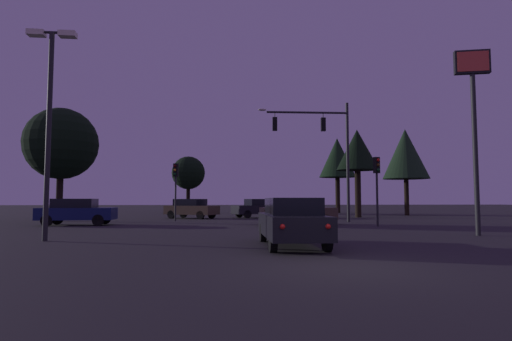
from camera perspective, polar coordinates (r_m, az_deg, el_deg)
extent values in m
plane|color=#262326|center=(33.49, -1.07, -6.55)|extent=(168.00, 168.00, 0.00)
cylinder|color=#232326|center=(28.16, 12.54, 1.17)|extent=(0.20, 0.20, 7.95)
cylinder|color=#232326|center=(28.03, 7.05, 7.94)|extent=(5.41, 0.38, 0.14)
ellipsoid|color=#F4EACC|center=(27.67, 0.85, 8.38)|extent=(0.56, 0.28, 0.16)
cylinder|color=#232326|center=(28.21, 9.24, 7.53)|extent=(0.05, 0.05, 0.34)
cube|color=black|center=(28.09, 9.25, 6.28)|extent=(0.31, 0.25, 0.90)
sphere|color=red|center=(28.28, 9.18, 6.79)|extent=(0.18, 0.18, 0.18)
sphere|color=#56380C|center=(28.23, 9.19, 6.23)|extent=(0.18, 0.18, 0.18)
sphere|color=#0C4219|center=(28.18, 9.20, 5.67)|extent=(0.18, 0.18, 0.18)
cylinder|color=#232326|center=(27.68, 2.61, 7.69)|extent=(0.05, 0.05, 0.35)
cube|color=black|center=(27.56, 2.61, 6.42)|extent=(0.31, 0.25, 0.90)
sphere|color=red|center=(27.75, 2.58, 6.94)|extent=(0.18, 0.18, 0.18)
sphere|color=#56380C|center=(27.70, 2.58, 6.37)|extent=(0.18, 0.18, 0.18)
sphere|color=#0C4219|center=(27.65, 2.58, 5.80)|extent=(0.18, 0.18, 0.18)
cylinder|color=#232326|center=(28.77, -11.04, -3.86)|extent=(0.12, 0.12, 3.04)
cube|color=black|center=(28.84, -10.99, 0.06)|extent=(0.37, 0.34, 0.90)
sphere|color=#4C0A0A|center=(28.74, -11.11, 0.63)|extent=(0.18, 0.18, 0.18)
sphere|color=#F9A319|center=(28.72, -11.12, 0.08)|extent=(0.18, 0.18, 0.18)
sphere|color=#0C4219|center=(28.70, -11.13, -0.48)|extent=(0.18, 0.18, 0.18)
cylinder|color=#232326|center=(23.91, 16.37, -3.87)|extent=(0.12, 0.12, 2.94)
cube|color=black|center=(23.98, 16.28, 0.71)|extent=(0.36, 0.33, 0.90)
sphere|color=red|center=(23.91, 16.49, 1.41)|extent=(0.18, 0.18, 0.18)
sphere|color=#56380C|center=(23.88, 16.51, 0.74)|extent=(0.18, 0.18, 0.18)
sphere|color=#0C4219|center=(23.86, 16.52, 0.07)|extent=(0.18, 0.18, 0.18)
cube|color=black|center=(13.22, 4.91, -7.51)|extent=(1.86, 4.56, 0.68)
cube|color=black|center=(13.05, 5.00, -4.92)|extent=(1.56, 2.48, 0.52)
cylinder|color=black|center=(14.62, 0.98, -8.53)|extent=(0.22, 0.65, 0.64)
cylinder|color=black|center=(14.84, 6.93, -8.43)|extent=(0.22, 0.65, 0.64)
cylinder|color=black|center=(11.67, 2.36, -9.66)|extent=(0.22, 0.65, 0.64)
cylinder|color=black|center=(11.94, 9.76, -9.48)|extent=(0.22, 0.65, 0.64)
sphere|color=red|center=(10.89, 3.67, -7.74)|extent=(0.14, 0.14, 0.14)
sphere|color=red|center=(11.12, 9.92, -7.61)|extent=(0.14, 0.14, 0.14)
cube|color=#0F1947|center=(26.01, -23.41, -5.48)|extent=(4.17, 1.91, 0.68)
cube|color=black|center=(26.04, -23.69, -4.15)|extent=(2.26, 1.62, 0.52)
cylinder|color=black|center=(26.47, -20.07, -6.28)|extent=(0.64, 0.21, 0.64)
cylinder|color=black|center=(24.88, -20.93, -6.41)|extent=(0.64, 0.21, 0.64)
cylinder|color=black|center=(27.21, -25.71, -6.05)|extent=(0.64, 0.21, 0.64)
cylinder|color=black|center=(25.67, -26.89, -6.16)|extent=(0.64, 0.21, 0.64)
sphere|color=red|center=(27.27, -27.23, -5.08)|extent=(0.14, 0.14, 0.14)
sphere|color=red|center=(26.06, -28.21, -5.11)|extent=(0.14, 0.14, 0.14)
cube|color=#473828|center=(24.45, 5.78, -5.91)|extent=(4.36, 2.05, 0.68)
cube|color=black|center=(24.47, 6.11, -4.50)|extent=(2.38, 1.70, 0.52)
cylinder|color=black|center=(23.34, 2.91, -6.85)|extent=(0.65, 0.23, 0.64)
cylinder|color=black|center=(24.96, 2.14, -6.67)|extent=(0.65, 0.23, 0.64)
cylinder|color=black|center=(24.07, 9.56, -6.71)|extent=(0.65, 0.23, 0.64)
cylinder|color=black|center=(25.64, 8.40, -6.56)|extent=(0.65, 0.23, 0.64)
sphere|color=red|center=(24.46, 11.06, -5.62)|extent=(0.14, 0.14, 0.14)
sphere|color=red|center=(25.68, 10.08, -5.55)|extent=(0.14, 0.14, 0.14)
cube|color=black|center=(33.90, 0.42, -5.40)|extent=(4.62, 3.12, 0.68)
cube|color=black|center=(33.95, 0.65, -4.39)|extent=(2.68, 2.26, 0.52)
cylinder|color=black|center=(32.57, -1.20, -6.06)|extent=(0.67, 0.39, 0.64)
cylinder|color=black|center=(34.12, -2.32, -5.96)|extent=(0.67, 0.39, 0.64)
cylinder|color=black|center=(33.77, 3.19, -5.98)|extent=(0.67, 0.39, 0.64)
cylinder|color=black|center=(35.27, 1.92, -5.90)|extent=(0.67, 0.39, 0.64)
sphere|color=red|center=(34.26, 4.14, -5.21)|extent=(0.14, 0.14, 0.14)
sphere|color=red|center=(35.43, 3.12, -5.18)|extent=(0.14, 0.14, 0.14)
cube|color=#473828|center=(32.77, -8.86, -5.40)|extent=(4.40, 3.64, 0.68)
cube|color=black|center=(32.85, -9.06, -4.35)|extent=(2.68, 2.47, 0.52)
cylinder|color=black|center=(32.75, -6.12, -6.02)|extent=(0.65, 0.50, 0.64)
cylinder|color=black|center=(31.37, -7.66, -6.10)|extent=(0.65, 0.50, 0.64)
cylinder|color=black|center=(34.20, -9.97, -5.90)|extent=(0.65, 0.50, 0.64)
cylinder|color=black|center=(32.89, -11.60, -5.95)|extent=(0.65, 0.50, 0.64)
sphere|color=red|center=(34.45, -11.08, -5.14)|extent=(0.14, 0.14, 0.14)
sphere|color=red|center=(33.43, -12.37, -5.16)|extent=(0.14, 0.14, 0.14)
cylinder|color=#232326|center=(16.67, -26.69, 4.40)|extent=(0.18, 0.18, 7.57)
cylinder|color=#232326|center=(17.60, -26.29, 16.69)|extent=(1.32, 0.10, 0.10)
cube|color=#F4EACC|center=(17.77, -28.03, 16.37)|extent=(0.60, 0.36, 0.20)
cube|color=#F4EACC|center=(17.40, -24.52, 16.70)|extent=(0.60, 0.36, 0.20)
cylinder|color=#232326|center=(19.37, 27.99, 2.07)|extent=(0.20, 0.20, 6.73)
cube|color=black|center=(20.12, 27.62, 13.08)|extent=(1.42, 0.61, 1.00)
cube|color=#EF4C38|center=(20.00, 27.74, 13.19)|extent=(1.19, 0.34, 0.84)
cylinder|color=black|center=(47.36, -9.35, -3.83)|extent=(0.43, 0.43, 3.19)
sphere|color=black|center=(47.45, -9.31, -0.32)|extent=(3.74, 3.74, 3.74)
cylinder|color=black|center=(46.88, 11.21, -3.34)|extent=(0.51, 0.51, 3.96)
cone|color=black|center=(47.11, 11.14, 1.75)|extent=(4.06, 4.06, 4.40)
cylinder|color=black|center=(41.31, 20.05, -3.46)|extent=(0.43, 0.43, 3.42)
cone|color=black|center=(41.54, 19.91, 2.18)|extent=(4.26, 4.26, 4.74)
cylinder|color=black|center=(35.36, 13.88, -3.12)|extent=(0.50, 0.50, 3.93)
cone|color=black|center=(35.61, 13.78, 2.80)|extent=(3.51, 3.51, 3.41)
cylinder|color=black|center=(31.54, -25.46, -3.03)|extent=(0.45, 0.45, 3.62)
sphere|color=black|center=(31.78, -25.27, 3.37)|extent=(4.95, 4.95, 4.95)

